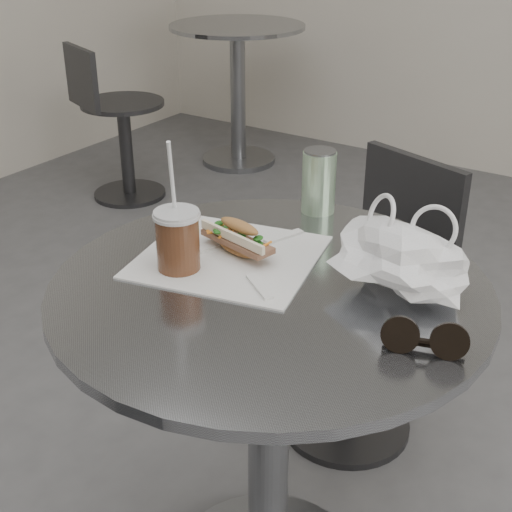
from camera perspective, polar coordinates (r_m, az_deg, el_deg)
The scene contains 11 objects.
cafe_table at distance 1.37m, azimuth 1.04°, elevation -12.24°, with size 0.76×0.76×0.74m.
bg_table at distance 3.88m, azimuth -1.47°, elevation 14.03°, with size 0.70×0.70×0.74m.
chair_far at distance 1.90m, azimuth 8.62°, elevation -4.95°, with size 0.41×0.44×0.75m.
bg_chair at distance 3.48m, azimuth -11.09°, elevation 9.72°, with size 0.41×0.44×0.74m.
sandwich_paper at distance 1.31m, azimuth -2.17°, elevation -0.04°, with size 0.31×0.29×0.00m, color white.
banh_mi at distance 1.30m, azimuth -1.44°, elevation 1.42°, with size 0.20×0.11×0.06m.
iced_coffee at distance 1.25m, azimuth -6.28°, elevation 1.30°, with size 0.08×0.08×0.24m.
sunglasses at distance 1.06m, azimuth 13.33°, elevation -6.57°, with size 0.13×0.06×0.06m.
plastic_bag at distance 1.20m, azimuth 11.34°, elevation -0.28°, with size 0.22×0.17×0.11m, color white, non-canonical shape.
napkin_stack at distance 1.36m, azimuth -4.98°, elevation 1.11°, with size 0.14×0.14×0.01m.
drink_can at distance 1.48m, azimuth 5.05°, elevation 5.97°, with size 0.07×0.07×0.13m.
Camera 1 is at (0.57, -0.70, 1.33)m, focal length 50.00 mm.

